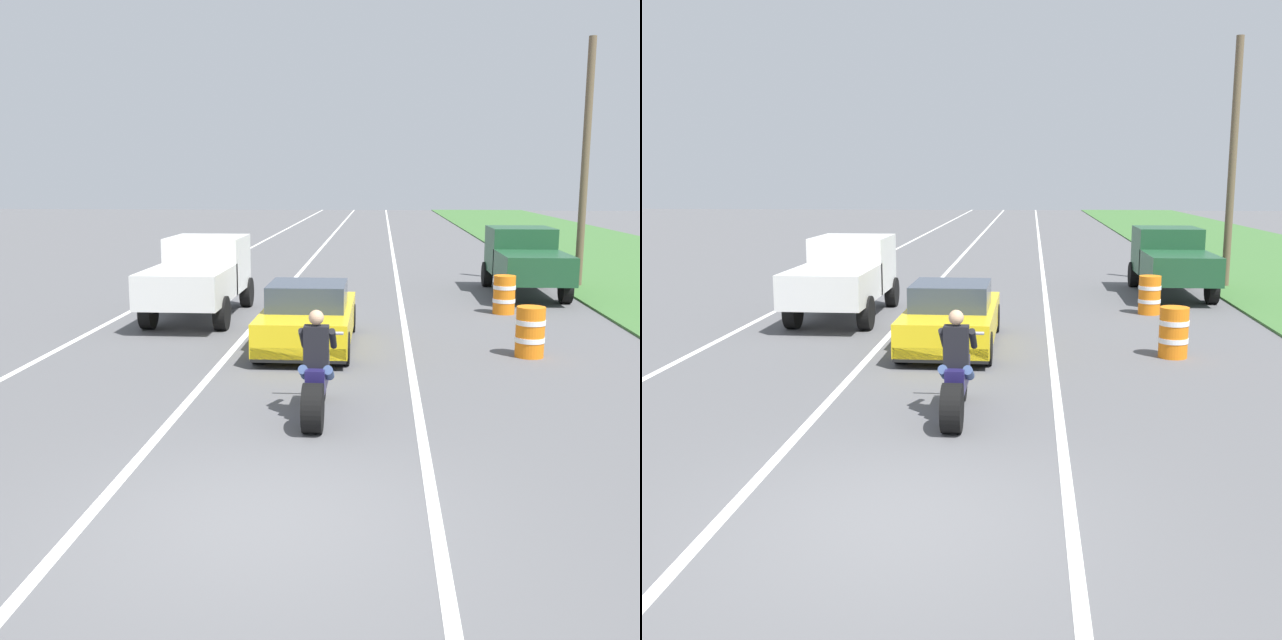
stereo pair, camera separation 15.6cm
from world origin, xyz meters
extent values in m
plane|color=#565659|center=(0.00, 0.00, 0.00)|extent=(160.00, 160.00, 0.00)
cube|color=white|center=(-5.40, 20.00, 0.00)|extent=(0.14, 120.00, 0.01)
cube|color=white|center=(1.80, 20.00, 0.00)|extent=(0.14, 120.00, 0.01)
cube|color=white|center=(-1.80, 20.00, 0.00)|extent=(0.14, 120.00, 0.01)
cylinder|color=black|center=(0.30, 2.78, 0.35)|extent=(0.28, 0.69, 0.69)
cylinder|color=black|center=(0.30, 4.33, 0.31)|extent=(0.12, 0.63, 0.63)
cube|color=#1E194C|center=(0.30, 3.60, 0.61)|extent=(0.28, 1.10, 0.36)
cylinder|color=#B2B2B7|center=(0.30, 4.25, 0.68)|extent=(0.08, 0.36, 0.73)
cylinder|color=#A5A5AA|center=(0.30, 4.23, 1.11)|extent=(0.70, 0.05, 0.05)
cube|color=black|center=(0.30, 3.37, 1.09)|extent=(0.36, 0.24, 0.60)
sphere|color=tan|center=(0.30, 3.37, 1.51)|extent=(0.22, 0.22, 0.22)
cylinder|color=#384C7A|center=(0.12, 3.40, 0.69)|extent=(0.14, 0.47, 0.32)
cylinder|color=black|center=(0.08, 3.67, 1.14)|extent=(0.10, 0.51, 0.40)
cylinder|color=#384C7A|center=(0.48, 3.40, 0.69)|extent=(0.14, 0.47, 0.32)
cylinder|color=black|center=(0.52, 3.67, 1.14)|extent=(0.10, 0.51, 0.40)
cube|color=yellow|center=(-0.27, 8.28, 0.53)|extent=(1.80, 4.30, 0.64)
cube|color=#333D4C|center=(-0.27, 8.08, 1.11)|extent=(1.56, 1.70, 0.52)
cube|color=black|center=(-0.27, 6.23, 0.29)|extent=(1.76, 0.20, 0.28)
cylinder|color=black|center=(-1.07, 9.88, 0.32)|extent=(0.24, 0.64, 0.64)
cylinder|color=black|center=(0.53, 9.88, 0.32)|extent=(0.24, 0.64, 0.64)
cylinder|color=black|center=(-1.07, 6.68, 0.32)|extent=(0.24, 0.64, 0.64)
cylinder|color=black|center=(0.53, 6.68, 0.32)|extent=(0.24, 0.64, 0.64)
cube|color=silver|center=(-3.32, 12.38, 1.28)|extent=(1.90, 2.10, 1.40)
cube|color=#333D4C|center=(-3.32, 12.73, 1.67)|extent=(1.67, 0.29, 0.57)
cube|color=silver|center=(-3.32, 10.13, 0.98)|extent=(1.90, 2.70, 0.80)
cylinder|color=black|center=(-4.19, 13.18, 0.40)|extent=(0.28, 0.80, 0.80)
cylinder|color=black|center=(-2.45, 13.18, 0.40)|extent=(0.28, 0.80, 0.80)
cylinder|color=black|center=(-4.19, 9.83, 0.40)|extent=(0.28, 0.80, 0.80)
cylinder|color=black|center=(-2.45, 9.83, 0.40)|extent=(0.28, 0.80, 0.80)
cube|color=#1E4C2D|center=(5.56, 16.96, 1.28)|extent=(1.90, 2.10, 1.40)
cube|color=#333D4C|center=(5.56, 17.31, 1.67)|extent=(1.67, 0.29, 0.57)
cube|color=#1E4C2D|center=(5.56, 14.71, 0.98)|extent=(1.90, 2.70, 0.80)
cylinder|color=black|center=(4.69, 17.76, 0.40)|extent=(0.28, 0.80, 0.80)
cylinder|color=black|center=(6.43, 17.76, 0.40)|extent=(0.28, 0.80, 0.80)
cylinder|color=black|center=(4.69, 14.41, 0.40)|extent=(0.28, 0.80, 0.80)
cylinder|color=black|center=(6.43, 14.41, 0.40)|extent=(0.28, 0.80, 0.80)
cylinder|color=brown|center=(7.64, 17.87, 3.90)|extent=(0.24, 0.24, 7.80)
cylinder|color=orange|center=(4.16, 7.65, 0.50)|extent=(0.56, 0.56, 1.00)
cylinder|color=white|center=(4.16, 7.65, 0.70)|extent=(0.58, 0.58, 0.10)
cylinder|color=white|center=(4.16, 7.65, 0.35)|extent=(0.58, 0.58, 0.10)
cylinder|color=orange|center=(4.43, 12.56, 0.50)|extent=(0.56, 0.56, 1.00)
cylinder|color=white|center=(4.43, 12.56, 0.70)|extent=(0.58, 0.58, 0.10)
cylinder|color=white|center=(4.43, 12.56, 0.35)|extent=(0.58, 0.58, 0.10)
camera|label=1|loc=(1.19, -7.24, 3.45)|focal=42.60mm
camera|label=2|loc=(1.34, -7.23, 3.45)|focal=42.60mm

